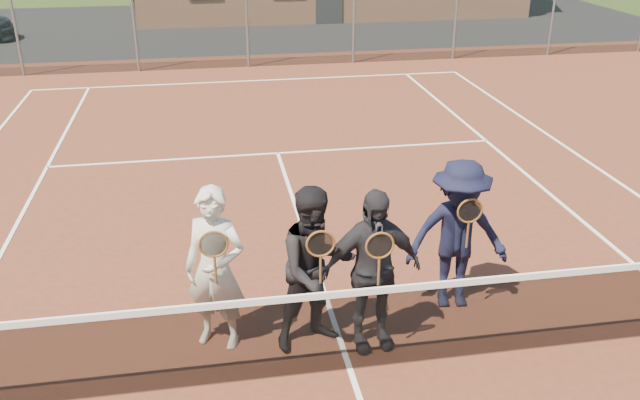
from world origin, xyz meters
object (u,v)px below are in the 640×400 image
object	(u,v)px
player_b	(316,269)
player_c	(372,270)
player_a	(215,269)
player_d	(458,235)
tennis_net	(351,327)

from	to	relation	value
player_b	player_c	bearing A→B (deg)	-13.49
player_a	player_d	distance (m)	2.74
tennis_net	player_a	xyz separation A→B (m)	(-1.28, 0.70, 0.38)
player_c	player_a	bearing A→B (deg)	169.27
tennis_net	player_d	world-z (taller)	player_d
player_b	player_a	bearing A→B (deg)	170.80
player_a	player_c	distance (m)	1.61
player_c	tennis_net	bearing A→B (deg)	-126.70
player_c	player_b	bearing A→B (deg)	166.51
player_d	player_a	bearing A→B (deg)	-173.72
player_a	player_d	world-z (taller)	same
tennis_net	player_c	xyz separation A→B (m)	(0.30, 0.40, 0.38)
player_b	player_c	size ratio (longest dim) A/B	1.00
player_c	player_d	bearing A→B (deg)	27.59
tennis_net	player_d	size ratio (longest dim) A/B	6.49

